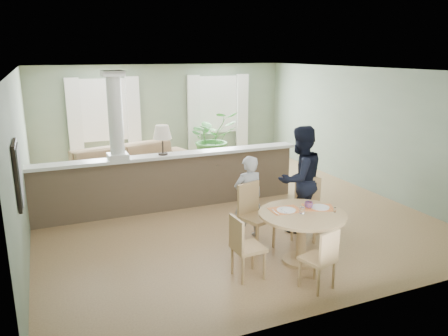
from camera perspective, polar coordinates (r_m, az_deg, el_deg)
name	(u,v)px	position (r m, az deg, el deg)	size (l,w,h in m)	color
ground	(218,205)	(8.89, -0.80, -4.91)	(8.00, 8.00, 0.00)	tan
room_shell	(205,113)	(9.02, -2.53, 7.24)	(7.02, 8.02, 2.71)	gray
pony_wall	(167,175)	(8.55, -7.46, -0.86)	(5.32, 0.38, 2.70)	brown
sofa	(131,167)	(10.21, -12.00, 0.10)	(3.16, 1.23, 0.92)	olive
houseplant	(213,138)	(11.98, -1.48, 3.97)	(1.34, 1.16, 1.48)	#326B2B
dining_table	(302,223)	(6.49, 10.16, -7.05)	(1.26, 1.26, 0.86)	tan
chair_far_boy	(254,212)	(6.93, 3.91, -5.79)	(0.58, 0.58, 1.02)	tan
chair_far_man	(306,205)	(7.41, 10.68, -4.73)	(0.64, 0.64, 1.00)	tan
chair_near	(322,257)	(5.85, 12.67, -11.27)	(0.47, 0.47, 0.84)	tan
chair_side	(244,245)	(5.99, 2.60, -9.97)	(0.42, 0.42, 0.89)	tan
child_person	(248,198)	(7.18, 3.18, -3.87)	(0.51, 0.34, 1.41)	#ADADB3
man_person	(300,179)	(7.53, 9.89, -1.46)	(0.89, 0.69, 1.83)	black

